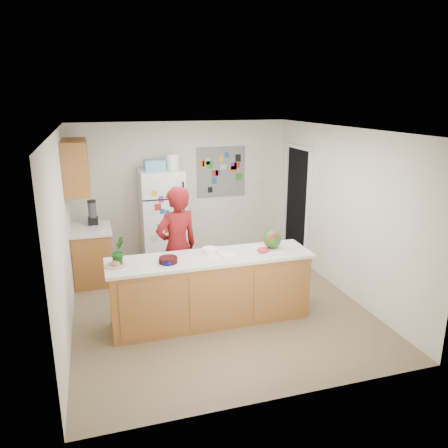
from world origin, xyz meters
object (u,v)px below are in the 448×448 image
object	(u,v)px
person	(177,248)
watermelon	(272,239)
cherry_bowl	(168,260)
refrigerator	(163,217)

from	to	relation	value
person	watermelon	distance (m)	1.33
person	cherry_bowl	xyz separation A→B (m)	(-0.24, -0.64, 0.08)
refrigerator	cherry_bowl	world-z (taller)	refrigerator
watermelon	cherry_bowl	bearing A→B (deg)	-175.47
watermelon	person	bearing A→B (deg)	156.53
refrigerator	watermelon	size ratio (longest dim) A/B	6.81
watermelon	refrigerator	bearing A→B (deg)	115.90
refrigerator	watermelon	bearing A→B (deg)	-64.10
refrigerator	watermelon	distance (m)	2.60
person	watermelon	bearing A→B (deg)	138.16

